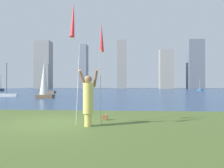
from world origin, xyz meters
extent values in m
cube|color=navy|center=(0.00, 61.97, -0.06)|extent=(120.00, 116.06, 0.12)
cube|color=#232D14|center=(0.00, 3.94, -0.02)|extent=(120.00, 0.70, 0.02)
cylinder|color=#D8CC66|center=(1.59, -0.72, 0.23)|extent=(0.26, 0.26, 0.45)
cylinder|color=#D8CC66|center=(1.59, -0.72, 0.99)|extent=(0.36, 0.36, 1.08)
sphere|color=#936B51|center=(1.59, -0.72, 1.66)|extent=(0.26, 0.26, 0.26)
cylinder|color=#936B51|center=(1.36, -0.57, 1.69)|extent=(0.26, 0.42, 0.62)
cylinder|color=#936B51|center=(1.83, -0.57, 1.69)|extent=(0.26, 0.42, 0.62)
cylinder|color=#B2B2B7|center=(1.18, -0.51, 1.51)|extent=(0.02, 0.60, 2.97)
cone|color=red|center=(1.18, -1.20, 3.64)|extent=(0.16, 0.39, 1.25)
sphere|color=yellow|center=(1.18, -1.08, 3.02)|extent=(0.06, 0.06, 0.06)
cylinder|color=#B2B2B7|center=(2.01, -0.51, 1.35)|extent=(0.02, 0.26, 2.69)
cone|color=red|center=(2.01, -0.23, 3.23)|extent=(0.16, 0.25, 1.07)
sphere|color=yellow|center=(2.01, -0.28, 2.70)|extent=(0.06, 0.06, 0.06)
cube|color=brown|center=(2.04, 0.65, 0.11)|extent=(0.20, 0.17, 0.22)
cube|color=white|center=(-12.76, 18.13, 0.18)|extent=(2.75, 0.97, 0.36)
cylinder|color=#47474C|center=(-12.76, 18.13, 2.40)|extent=(0.08, 0.08, 4.07)
cube|color=brown|center=(-12.11, 30.86, 0.21)|extent=(3.13, 1.65, 0.43)
cylinder|color=#47474C|center=(-12.11, 30.86, 3.00)|extent=(0.09, 0.09, 5.14)
cube|color=#333D51|center=(-30.23, 44.39, 0.33)|extent=(1.74, 1.52, 0.67)
cylinder|color=#47474C|center=(-30.23, 44.39, 2.53)|extent=(0.06, 0.06, 3.73)
cone|color=white|center=(-30.33, 44.32, 1.89)|extent=(1.18, 1.18, 2.44)
cube|color=brown|center=(-6.58, 15.63, 0.19)|extent=(1.96, 0.99, 0.39)
cylinder|color=silver|center=(-6.58, 15.63, 2.77)|extent=(0.06, 0.06, 4.76)
cone|color=silver|center=(-6.73, 15.63, 2.28)|extent=(0.98, 0.98, 3.78)
cube|color=#2D6084|center=(23.19, 52.53, 0.25)|extent=(1.19, 2.01, 0.50)
cylinder|color=silver|center=(23.19, 52.53, 1.94)|extent=(0.06, 0.06, 2.90)
cube|color=gray|center=(-37.65, 90.10, 11.40)|extent=(7.43, 5.45, 22.80)
cube|color=gray|center=(-18.33, 92.25, 10.59)|extent=(3.40, 5.90, 21.17)
cube|color=gray|center=(0.14, 92.91, 11.49)|extent=(4.32, 6.58, 22.98)
cube|color=gray|center=(20.68, 90.09, 8.97)|extent=(6.12, 5.06, 17.94)
cube|color=slate|center=(34.54, 92.52, 11.39)|extent=(7.16, 5.31, 22.79)
camera|label=1|loc=(2.99, -8.00, 1.43)|focal=33.58mm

